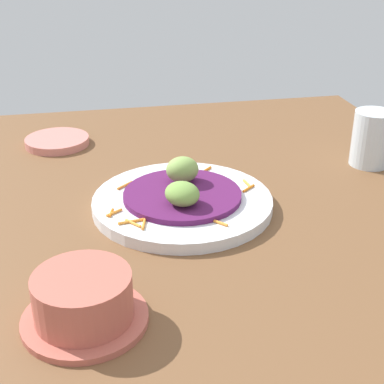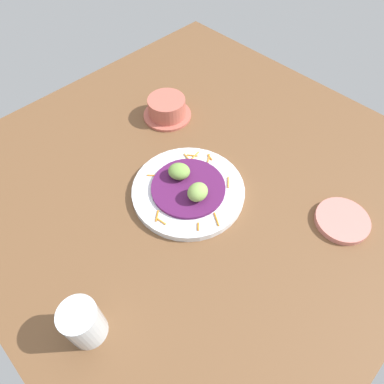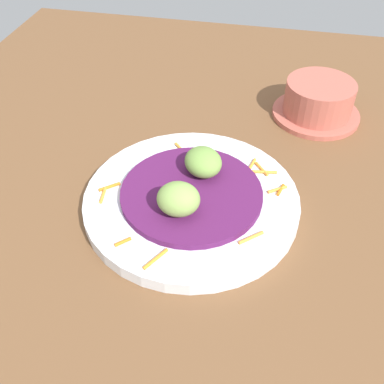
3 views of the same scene
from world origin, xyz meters
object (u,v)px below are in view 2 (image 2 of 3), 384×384
at_px(main_plate, 188,191).
at_px(side_plate_small, 342,221).
at_px(guac_scoop_left, 179,171).
at_px(terracotta_bowl, 167,109).
at_px(water_glass, 83,323).
at_px(guac_scoop_center, 198,192).

height_order(main_plate, side_plate_small, main_plate).
distance_m(guac_scoop_left, side_plate_small, 0.39).
distance_m(terracotta_bowl, water_glass, 0.62).
bearing_deg(main_plate, guac_scoop_left, -10.60).
bearing_deg(terracotta_bowl, guac_scoop_center, 150.44).
bearing_deg(guac_scoop_left, water_glass, 110.89).
xyz_separation_m(side_plate_small, terracotta_bowl, (0.55, 0.04, 0.02)).
bearing_deg(guac_scoop_left, terracotta_bowl, -35.33).
bearing_deg(main_plate, side_plate_small, -148.26).
height_order(guac_scoop_center, water_glass, water_glass).
bearing_deg(side_plate_small, guac_scoop_center, 36.27).
distance_m(main_plate, guac_scoop_left, 0.05).
distance_m(guac_scoop_center, terracotta_bowl, 0.33).
relative_size(terracotta_bowl, water_glass, 1.42).
bearing_deg(guac_scoop_left, guac_scoop_center, 169.40).
bearing_deg(water_glass, guac_scoop_left, -69.11).
height_order(guac_scoop_left, terracotta_bowl, same).
bearing_deg(side_plate_small, main_plate, 31.74).
xyz_separation_m(guac_scoop_center, terracotta_bowl, (0.28, -0.16, -0.02)).
height_order(guac_scoop_center, terracotta_bowl, guac_scoop_center).
distance_m(side_plate_small, terracotta_bowl, 0.56).
bearing_deg(guac_scoop_center, guac_scoop_left, -10.60).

